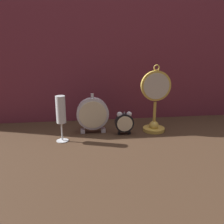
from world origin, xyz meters
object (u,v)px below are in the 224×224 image
object	(u,v)px
alarm_clock_twin_bell	(124,122)
mantel_clock_silver	(93,114)
champagne_flute	(61,113)
pocket_watch_on_stand	(155,103)

from	to	relation	value
alarm_clock_twin_bell	mantel_clock_silver	xyz separation A→B (m)	(-0.14, 0.04, 0.03)
alarm_clock_twin_bell	mantel_clock_silver	distance (m)	0.15
champagne_flute	mantel_clock_silver	bearing A→B (deg)	33.09
alarm_clock_twin_bell	mantel_clock_silver	world-z (taller)	mantel_clock_silver
mantel_clock_silver	pocket_watch_on_stand	bearing A→B (deg)	-3.20
alarm_clock_twin_bell	champagne_flute	world-z (taller)	champagne_flute
champagne_flute	pocket_watch_on_stand	bearing A→B (deg)	9.67
mantel_clock_silver	champagne_flute	size ratio (longest dim) A/B	0.94
pocket_watch_on_stand	mantel_clock_silver	world-z (taller)	pocket_watch_on_stand
pocket_watch_on_stand	alarm_clock_twin_bell	distance (m)	0.17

